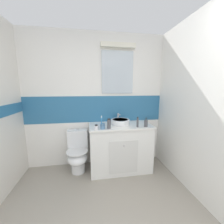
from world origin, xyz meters
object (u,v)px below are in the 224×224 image
Objects in this scene: toothbrush_cup at (103,126)px; soap_dispenser at (146,123)px; sink_basin at (120,122)px; mouthwash_bottle at (109,124)px; hair_gel_jar at (96,127)px; toilet at (78,153)px; toothpaste_tube_upright at (138,122)px.

toothbrush_cup is 0.74m from soap_dispenser.
sink_basin is 1.75× the size of toothbrush_cup.
hair_gel_jar is at bearing -178.39° from mouthwash_bottle.
sink_basin reaches higher than mouthwash_bottle.
mouthwash_bottle is at bearing -24.28° from toilet.
soap_dispenser is (0.74, 0.01, 0.01)m from toothbrush_cup.
soap_dispenser is 0.15m from toothpaste_tube_upright.
soap_dispenser is at bearing -1.29° from toothpaste_tube_upright.
toothbrush_cup reaches higher than soap_dispenser.
toothpaste_tube_upright reaches higher than toilet.
hair_gel_jar is at bearing -178.68° from toothpaste_tube_upright.
toothpaste_tube_upright is at bearing 1.20° from mouthwash_bottle.
soap_dispenser reaches higher than toilet.
toothpaste_tube_upright is (0.69, 0.02, 0.05)m from hair_gel_jar.
toothbrush_cup is 1.30× the size of mouthwash_bottle.
toilet is at bearing 143.21° from hair_gel_jar.
sink_basin is at bearing 150.01° from soap_dispenser.
soap_dispenser reaches higher than hair_gel_jar.
toothbrush_cup is at bearing -178.89° from soap_dispenser.
toilet is 1.20m from toothpaste_tube_upright.
toothpaste_tube_upright is at bearing -12.76° from toilet.
sink_basin reaches higher than hair_gel_jar.
toilet is 3.46× the size of toothbrush_cup.
toothpaste_tube_upright is at bearing -42.17° from sink_basin.
soap_dispenser is (1.17, -0.24, 0.56)m from toilet.
sink_basin is 2.17× the size of toothpaste_tube_upright.
mouthwash_bottle is (0.54, -0.24, 0.58)m from toilet.
toothbrush_cup reaches higher than mouthwash_bottle.
mouthwash_bottle is at bearing -178.80° from toothpaste_tube_upright.
mouthwash_bottle is at bearing 4.04° from toothbrush_cup.
toothpaste_tube_upright reaches higher than hair_gel_jar.
mouthwash_bottle is (-0.24, -0.24, 0.03)m from sink_basin.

